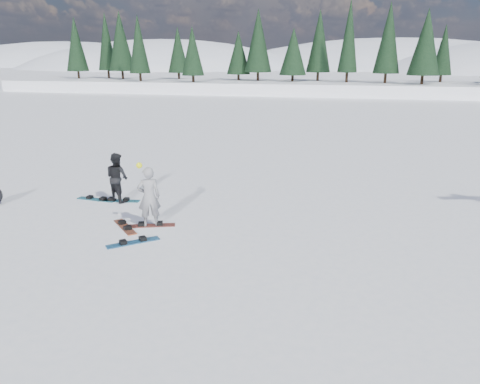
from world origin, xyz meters
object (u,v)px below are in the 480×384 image
(snowboard_loose_c, at_px, (96,199))
(snowboard_loose_b, at_px, (125,227))
(snowboarder_woman, at_px, (149,197))
(snowboard_loose_a, at_px, (133,242))
(snowboarder_man, at_px, (117,177))

(snowboard_loose_c, height_order, snowboard_loose_b, same)
(snowboarder_woman, relative_size, snowboard_loose_a, 1.36)
(snowboard_loose_c, distance_m, snowboard_loose_a, 4.65)
(snowboarder_woman, distance_m, snowboard_loose_c, 3.80)
(snowboard_loose_c, bearing_deg, snowboard_loose_a, -42.96)
(snowboard_loose_c, distance_m, snowboard_loose_b, 3.32)
(snowboard_loose_b, bearing_deg, snowboard_loose_a, -7.55)
(snowboard_loose_b, xyz_separation_m, snowboard_loose_a, (0.79, -1.09, 0.00))
(snowboard_loose_a, bearing_deg, snowboard_loose_c, 90.13)
(snowboard_loose_c, xyz_separation_m, snowboard_loose_a, (3.11, -3.46, 0.00))
(snowboarder_man, bearing_deg, snowboard_loose_a, 146.59)
(snowboarder_man, distance_m, snowboard_loose_a, 4.25)
(snowboard_loose_b, relative_size, snowboard_loose_a, 1.00)
(snowboard_loose_a, bearing_deg, snowboard_loose_b, 84.26)
(snowboard_loose_b, bearing_deg, snowboarder_woman, 68.22)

